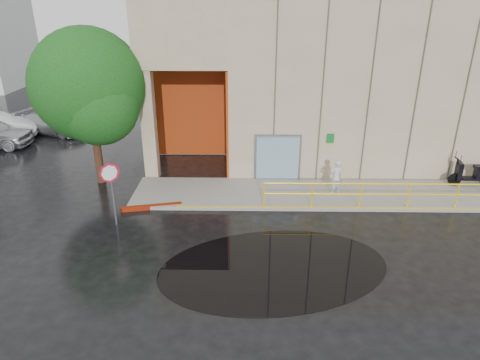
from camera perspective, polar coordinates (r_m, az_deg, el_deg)
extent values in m
plane|color=black|center=(14.54, 5.57, -9.64)|extent=(120.00, 120.00, 0.00)
cube|color=gray|center=(19.12, 16.62, -1.80)|extent=(20.00, 3.00, 0.15)
cube|color=tan|center=(24.55, 18.47, 13.12)|extent=(16.00, 10.00, 8.00)
cube|color=tan|center=(23.36, -6.34, 19.85)|extent=(4.00, 10.00, 3.00)
cube|color=tan|center=(19.82, -12.04, 7.08)|extent=(0.60, 0.60, 5.00)
cube|color=#9D2A0E|center=(22.49, -6.34, 9.38)|extent=(3.80, 0.15, 4.90)
cube|color=#9D2A0E|center=(20.64, -1.48, 8.23)|extent=(0.10, 3.50, 4.90)
cube|color=#819FB0|center=(19.30, 5.03, 2.85)|extent=(1.90, 0.10, 2.00)
cube|color=slate|center=(19.38, 5.01, 2.93)|extent=(2.10, 0.06, 2.20)
cube|color=#0D601E|center=(19.35, 11.95, 5.45)|extent=(0.32, 0.04, 0.42)
cylinder|color=yellow|center=(17.59, 18.89, -0.50)|extent=(9.50, 0.06, 0.06)
cylinder|color=yellow|center=(17.76, 18.70, -1.83)|extent=(9.50, 0.06, 0.06)
imported|color=silver|center=(18.33, 12.70, 0.38)|extent=(0.65, 0.54, 1.52)
cylinder|color=black|center=(21.10, 26.67, 0.07)|extent=(0.56, 0.12, 0.56)
cylinder|color=slate|center=(16.31, -16.53, -2.37)|extent=(0.07, 0.07, 2.16)
cylinder|color=#B4152F|center=(15.88, -16.99, 0.93)|extent=(0.63, 0.47, 0.75)
cylinder|color=white|center=(15.85, -17.01, 0.90)|extent=(0.48, 0.35, 0.59)
cube|color=maroon|center=(17.55, -11.71, -3.55)|extent=(2.38, 0.68, 0.18)
cube|color=black|center=(13.81, 4.56, -11.57)|extent=(8.06, 5.86, 0.01)
imported|color=#A3A6AA|center=(29.09, -23.86, 7.00)|extent=(4.89, 3.18, 1.32)
cylinder|color=black|center=(20.20, -18.47, 3.73)|extent=(0.36, 0.36, 3.02)
sphere|color=#255D18|center=(19.47, -19.58, 11.89)|extent=(4.77, 4.77, 4.77)
sphere|color=#255D18|center=(18.84, -18.34, 9.46)|extent=(3.34, 3.34, 3.34)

